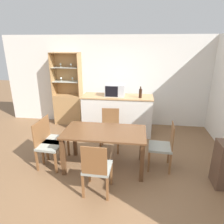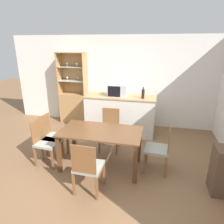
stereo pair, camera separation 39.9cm
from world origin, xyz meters
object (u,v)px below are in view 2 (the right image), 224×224
Objects in this scene: dining_chair_side_left_far at (52,136)px; dining_chair_side_left_near at (46,142)px; dining_chair_head_near at (88,167)px; dining_chair_side_right_far at (159,148)px; dining_table at (101,136)px; dining_chair_head_far at (110,130)px; wine_bottle at (143,94)px; microwave at (118,90)px; display_cabinet at (74,103)px.

dining_chair_side_left_near is at bearing 2.38° from dining_chair_side_left_far.
dining_chair_side_right_far is at bearing 39.33° from dining_chair_head_near.
dining_table is 0.77m from dining_chair_head_far.
dining_chair_head_near and dining_chair_side_right_far have the same top height.
wine_bottle is at bearing 137.14° from dining_chair_side_left_near.
dining_chair_side_left_near is at bearing -122.12° from microwave.
dining_chair_side_right_far is 1.00× the size of dining_chair_side_left_near.
dining_chair_side_right_far is 2.01m from microwave.
dining_chair_head_near is at bearing -105.99° from wine_bottle.
dining_chair_head_far is 1.40m from dining_chair_side_left_near.
microwave is at bearing 89.94° from dining_table.
dining_chair_side_right_far is (2.56, -2.03, -0.13)m from display_cabinet.
dining_chair_side_right_far is (1.10, 0.86, 0.00)m from dining_chair_head_near.
dining_chair_side_left_far is at bearing 173.52° from dining_table.
dining_chair_side_left_far is 1.88× the size of microwave.
dining_chair_head_near is (1.10, -0.87, 0.00)m from dining_chair_side_left_far.
microwave is (1.10, 1.51, 0.71)m from dining_chair_side_left_far.
dining_chair_head_near is at bearing 86.11° from dining_chair_head_far.
display_cabinet reaches higher than dining_table.
dining_chair_side_left_far is (-1.10, 0.13, -0.19)m from dining_table.
dining_chair_side_left_near is (-1.10, 0.62, 0.00)m from dining_chair_head_near.
microwave is (1.10, 1.76, 0.71)m from dining_chair_side_left_near.
display_cabinet is 2.26m from wine_bottle.
dining_chair_head_near is 1.49m from dining_chair_head_far.
microwave reaches higher than dining_chair_side_right_far.
dining_chair_head_far is (1.45, -1.40, -0.13)m from display_cabinet.
wine_bottle reaches higher than dining_chair_side_right_far.
dining_chair_side_left_far is at bearing -141.31° from wine_bottle.
dining_table is at bearing 91.22° from dining_chair_head_near.
dining_chair_side_left_far and dining_chair_head_far have the same top height.
dining_table is 1.12m from dining_chair_side_right_far.
dining_table is at bearing -90.06° from microwave.
display_cabinet is 1.35× the size of dining_table.
dining_chair_side_left_far is 2.01m from microwave.
dining_chair_side_right_far is 3.25× the size of wine_bottle.
dining_table is at bearing 86.28° from dining_chair_head_far.
microwave is (0.00, 1.64, 0.53)m from dining_table.
dining_chair_side_right_far is (1.11, -0.62, 0.00)m from dining_chair_head_far.
dining_chair_head_far is at bearing 121.68° from dining_chair_side_left_far.
dining_chair_head_near is 1.00× the size of dining_chair_side_left_near.
microwave is at bearing 39.35° from dining_chair_side_right_far.
dining_chair_head_near is at bearing 54.12° from dining_chair_side_left_far.
dining_table is (1.46, -2.15, 0.05)m from display_cabinet.
wine_bottle is (2.11, -0.62, 0.55)m from display_cabinet.
display_cabinet is 2.25× the size of dining_chair_side_left_near.
dining_table is 5.40× the size of wine_bottle.
dining_chair_head_far is 1.23m from wine_bottle.
wine_bottle is at bearing -9.66° from microwave.
display_cabinet is 4.23× the size of microwave.
display_cabinet is at bearing 124.18° from dining_table.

